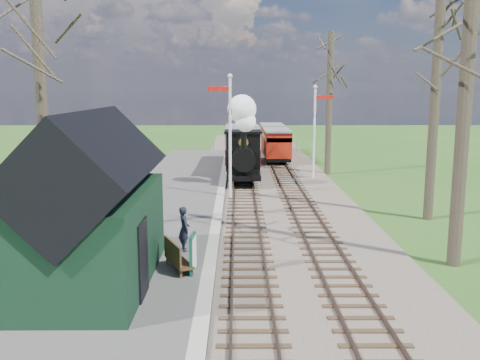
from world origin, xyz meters
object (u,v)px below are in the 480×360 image
Objects in this scene: red_carriage_a at (277,144)px; person at (184,229)px; coach at (242,145)px; locomotive at (243,145)px; bench at (176,257)px; station_shed at (93,210)px; red_carriage_b at (272,138)px; semaphore_far at (316,125)px; semaphore_near at (229,128)px; sign_board at (193,254)px.

red_carriage_a is 3.16× the size of person.
person is (-2.11, -19.46, -0.72)m from coach.
bench is (-2.17, -15.34, -1.66)m from locomotive.
station_shed is 4.21× the size of person.
station_shed is at bearing -102.62° from red_carriage_b.
coach is 8.80m from red_carriage_b.
station_shed is 1.26× the size of locomotive.
coach is at bearing 134.88° from semaphore_far.
station_shed is 2.86m from bench.
semaphore_near is at bearing -27.02° from person.
semaphore_near is at bearing -99.94° from locomotive.
coach reaches higher than bench.
locomotive is 13.62m from person.
station_shed reaches higher than person.
locomotive reaches higher than red_carriage_b.
sign_board is 0.71× the size of bench.
locomotive is 15.58m from bench.
bench is (-4.78, -29.82, -0.78)m from red_carriage_b.
locomotive is 0.63× the size of coach.
red_carriage_a is at bearing 48.13° from coach.
red_carriage_a is at bearing 103.67° from semaphore_far.
semaphore_near is at bearing -104.22° from red_carriage_a.
semaphore_near is (3.53, 12.00, 1.35)m from station_shed.
coach is 19.59m from person.
semaphore_near is 10.60m from coach.
locomotive is (4.29, 16.32, 0.01)m from station_shed.
red_carriage_b is 2.94× the size of bench.
semaphore_near is 13.89m from red_carriage_a.
sign_board is (2.65, 0.80, -1.49)m from station_shed.
semaphore_near is at bearing -94.23° from coach.
red_carriage_a is at bearing -30.49° from person.
red_carriage_a reaches higher than sign_board.
bench is 1.08× the size of person.
coach is 3.90m from red_carriage_a.
semaphore_far is 6.42m from coach.
coach reaches higher than red_carriage_a.
locomotive is at bearing -100.23° from red_carriage_b.
locomotive is 9.39m from red_carriage_a.
person is at bearing 102.25° from sign_board.
semaphore_far is at bearing 49.40° from semaphore_near.
locomotive reaches higher than red_carriage_a.
station_shed reaches higher than coach.
station_shed is at bearing -104.71° from locomotive.
red_carriage_a is at bearing 73.77° from locomotive.
semaphore_far is 18.44m from bench.
bench is (-0.53, 0.17, -0.16)m from sign_board.
station_shed is 5.49× the size of sign_board.
person is (-6.49, -15.07, -2.40)m from semaphore_far.
red_carriage_a reaches higher than bench.
station_shed is at bearing -155.16° from bench.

